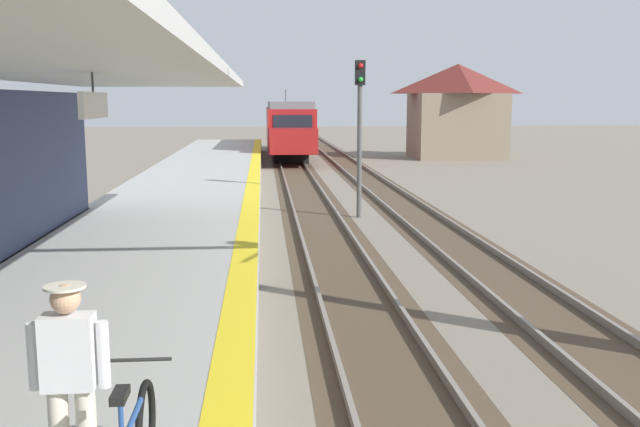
# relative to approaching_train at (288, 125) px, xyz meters

# --- Properties ---
(station_platform) EXTENTS (5.00, 80.00, 0.91)m
(station_platform) POSITION_rel_approaching_train_xyz_m (-4.40, -34.33, -1.73)
(station_platform) COLOR #A8A8A3
(station_platform) RESTS_ON ground
(track_pair_nearest_platform) EXTENTS (2.34, 120.00, 0.16)m
(track_pair_nearest_platform) POSITION_rel_approaching_train_xyz_m (-0.00, -30.33, -2.13)
(track_pair_nearest_platform) COLOR #4C3D2D
(track_pair_nearest_platform) RESTS_ON ground
(track_pair_middle) EXTENTS (2.34, 120.00, 0.16)m
(track_pair_middle) POSITION_rel_approaching_train_xyz_m (3.40, -30.33, -2.13)
(track_pair_middle) COLOR #4C3D2D
(track_pair_middle) RESTS_ON ground
(approaching_train) EXTENTS (2.93, 19.60, 4.76)m
(approaching_train) POSITION_rel_approaching_train_xyz_m (0.00, 0.00, 0.00)
(approaching_train) COLOR maroon
(approaching_train) RESTS_ON ground
(commuter_person) EXTENTS (0.59, 0.30, 1.67)m
(commuter_person) POSITION_rel_approaching_train_xyz_m (-3.22, -45.35, -0.34)
(commuter_person) COLOR beige
(commuter_person) RESTS_ON station_platform
(rail_signal_post) EXTENTS (0.32, 0.34, 5.20)m
(rail_signal_post) POSITION_rel_approaching_train_xyz_m (1.42, -27.19, 1.02)
(rail_signal_post) COLOR #4C4C4C
(rail_signal_post) RESTS_ON ground
(distant_trackside_house) EXTENTS (6.60, 5.28, 6.40)m
(distant_trackside_house) POSITION_rel_approaching_train_xyz_m (11.54, -2.64, 1.16)
(distant_trackside_house) COLOR #7F705B
(distant_trackside_house) RESTS_ON ground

